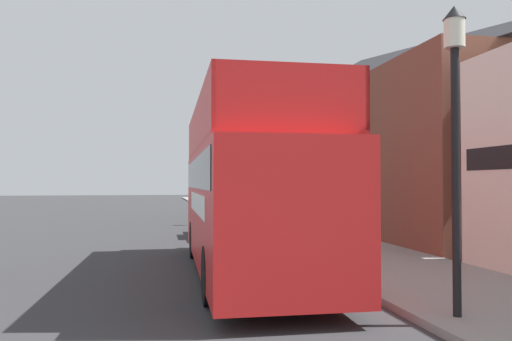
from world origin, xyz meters
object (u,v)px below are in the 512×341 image
(tour_bus, at_px, (248,196))
(lamp_post_third, at_px, (241,162))
(lamp_post_nearest, at_px, (455,102))
(parked_car_ahead_of_bus, at_px, (225,219))
(lamp_post_second, at_px, (287,146))

(tour_bus, xyz_separation_m, lamp_post_third, (2.25, 13.91, 1.45))
(tour_bus, height_order, lamp_post_nearest, lamp_post_nearest)
(parked_car_ahead_of_bus, xyz_separation_m, lamp_post_second, (1.57, -4.10, 2.75))
(lamp_post_second, bearing_deg, lamp_post_nearest, -88.93)
(lamp_post_nearest, distance_m, lamp_post_third, 18.83)
(tour_bus, height_order, lamp_post_third, lamp_post_third)
(tour_bus, distance_m, lamp_post_second, 5.26)
(lamp_post_second, height_order, lamp_post_third, lamp_post_second)
(parked_car_ahead_of_bus, height_order, lamp_post_second, lamp_post_second)
(parked_car_ahead_of_bus, distance_m, lamp_post_nearest, 13.90)
(parked_car_ahead_of_bus, relative_size, lamp_post_third, 0.96)
(lamp_post_second, xyz_separation_m, lamp_post_third, (0.03, 9.41, -0.14))
(lamp_post_third, bearing_deg, tour_bus, -99.19)
(lamp_post_third, bearing_deg, lamp_post_nearest, -89.57)
(lamp_post_nearest, bearing_deg, parked_car_ahead_of_bus, 97.37)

